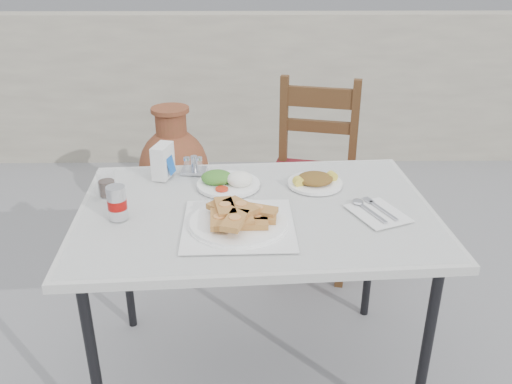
{
  "coord_description": "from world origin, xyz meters",
  "views": [
    {
      "loc": [
        -0.06,
        -1.9,
        1.73
      ],
      "look_at": [
        -0.03,
        -0.03,
        0.85
      ],
      "focal_mm": 38.0,
      "sensor_mm": 36.0,
      "label": 1
    }
  ],
  "objects_px": {
    "napkin_holder": "(163,161)",
    "chair": "(313,174)",
    "condiment_caddy": "(194,167)",
    "salad_rice_plate": "(228,181)",
    "salad_chopped_plate": "(315,180)",
    "cafe_table": "(256,221)",
    "terracotta_urn": "(174,172)",
    "pide_plate": "(238,216)",
    "soda_can": "(117,203)",
    "cola_glass": "(107,185)"
  },
  "relations": [
    {
      "from": "salad_rice_plate",
      "to": "condiment_caddy",
      "type": "relative_size",
      "value": 2.32
    },
    {
      "from": "pide_plate",
      "to": "salad_rice_plate",
      "type": "bearing_deg",
      "value": 98.39
    },
    {
      "from": "salad_chopped_plate",
      "to": "soda_can",
      "type": "relative_size",
      "value": 1.81
    },
    {
      "from": "terracotta_urn",
      "to": "salad_rice_plate",
      "type": "bearing_deg",
      "value": -71.69
    },
    {
      "from": "soda_can",
      "to": "chair",
      "type": "bearing_deg",
      "value": 50.71
    },
    {
      "from": "terracotta_urn",
      "to": "cafe_table",
      "type": "bearing_deg",
      "value": -69.92
    },
    {
      "from": "pide_plate",
      "to": "salad_rice_plate",
      "type": "xyz_separation_m",
      "value": [
        -0.05,
        0.34,
        -0.01
      ]
    },
    {
      "from": "condiment_caddy",
      "to": "terracotta_urn",
      "type": "xyz_separation_m",
      "value": [
        -0.24,
        1.05,
        -0.47
      ]
    },
    {
      "from": "cola_glass",
      "to": "salad_chopped_plate",
      "type": "bearing_deg",
      "value": 5.96
    },
    {
      "from": "pide_plate",
      "to": "napkin_holder",
      "type": "relative_size",
      "value": 2.83
    },
    {
      "from": "soda_can",
      "to": "condiment_caddy",
      "type": "bearing_deg",
      "value": 60.83
    },
    {
      "from": "pide_plate",
      "to": "chair",
      "type": "distance_m",
      "value": 1.18
    },
    {
      "from": "cafe_table",
      "to": "soda_can",
      "type": "xyz_separation_m",
      "value": [
        -0.5,
        -0.08,
        0.12
      ]
    },
    {
      "from": "chair",
      "to": "pide_plate",
      "type": "bearing_deg",
      "value": -96.3
    },
    {
      "from": "terracotta_urn",
      "to": "cola_glass",
      "type": "bearing_deg",
      "value": -93.47
    },
    {
      "from": "cola_glass",
      "to": "condiment_caddy",
      "type": "xyz_separation_m",
      "value": [
        0.32,
        0.22,
        -0.02
      ]
    },
    {
      "from": "pide_plate",
      "to": "chair",
      "type": "height_order",
      "value": "chair"
    },
    {
      "from": "cola_glass",
      "to": "napkin_holder",
      "type": "relative_size",
      "value": 0.71
    },
    {
      "from": "soda_can",
      "to": "terracotta_urn",
      "type": "height_order",
      "value": "soda_can"
    },
    {
      "from": "salad_chopped_plate",
      "to": "cafe_table",
      "type": "bearing_deg",
      "value": -140.48
    },
    {
      "from": "pide_plate",
      "to": "salad_chopped_plate",
      "type": "bearing_deg",
      "value": 48.06
    },
    {
      "from": "cafe_table",
      "to": "salad_chopped_plate",
      "type": "bearing_deg",
      "value": 39.52
    },
    {
      "from": "pide_plate",
      "to": "soda_can",
      "type": "height_order",
      "value": "soda_can"
    },
    {
      "from": "soda_can",
      "to": "cola_glass",
      "type": "height_order",
      "value": "soda_can"
    },
    {
      "from": "salad_rice_plate",
      "to": "napkin_holder",
      "type": "height_order",
      "value": "napkin_holder"
    },
    {
      "from": "pide_plate",
      "to": "salad_rice_plate",
      "type": "height_order",
      "value": "pide_plate"
    },
    {
      "from": "cafe_table",
      "to": "salad_chopped_plate",
      "type": "xyz_separation_m",
      "value": [
        0.25,
        0.2,
        0.08
      ]
    },
    {
      "from": "cafe_table",
      "to": "napkin_holder",
      "type": "relative_size",
      "value": 9.82
    },
    {
      "from": "cola_glass",
      "to": "chair",
      "type": "xyz_separation_m",
      "value": [
        0.91,
        0.82,
        -0.31
      ]
    },
    {
      "from": "salad_rice_plate",
      "to": "terracotta_urn",
      "type": "distance_m",
      "value": 1.34
    },
    {
      "from": "soda_can",
      "to": "cola_glass",
      "type": "distance_m",
      "value": 0.21
    },
    {
      "from": "salad_rice_plate",
      "to": "cola_glass",
      "type": "height_order",
      "value": "cola_glass"
    },
    {
      "from": "pide_plate",
      "to": "napkin_holder",
      "type": "height_order",
      "value": "napkin_holder"
    },
    {
      "from": "salad_chopped_plate",
      "to": "cola_glass",
      "type": "relative_size",
      "value": 2.25
    },
    {
      "from": "pide_plate",
      "to": "condiment_caddy",
      "type": "distance_m",
      "value": 0.52
    },
    {
      "from": "cafe_table",
      "to": "cola_glass",
      "type": "relative_size",
      "value": 13.85
    },
    {
      "from": "napkin_holder",
      "to": "cafe_table",
      "type": "bearing_deg",
      "value": -22.73
    },
    {
      "from": "soda_can",
      "to": "terracotta_urn",
      "type": "xyz_separation_m",
      "value": [
        -0.01,
        1.47,
        -0.5
      ]
    },
    {
      "from": "salad_chopped_plate",
      "to": "condiment_caddy",
      "type": "distance_m",
      "value": 0.53
    },
    {
      "from": "condiment_caddy",
      "to": "salad_rice_plate",
      "type": "bearing_deg",
      "value": -43.67
    },
    {
      "from": "pide_plate",
      "to": "condiment_caddy",
      "type": "relative_size",
      "value": 3.59
    },
    {
      "from": "chair",
      "to": "terracotta_urn",
      "type": "relative_size",
      "value": 1.32
    },
    {
      "from": "salad_chopped_plate",
      "to": "chair",
      "type": "bearing_deg",
      "value": 83.43
    },
    {
      "from": "salad_rice_plate",
      "to": "salad_chopped_plate",
      "type": "xyz_separation_m",
      "value": [
        0.36,
        0.01,
        -0.0
      ]
    },
    {
      "from": "cafe_table",
      "to": "pide_plate",
      "type": "xyz_separation_m",
      "value": [
        -0.06,
        -0.14,
        0.09
      ]
    },
    {
      "from": "condiment_caddy",
      "to": "napkin_holder",
      "type": "bearing_deg",
      "value": -160.68
    },
    {
      "from": "cafe_table",
      "to": "pide_plate",
      "type": "bearing_deg",
      "value": -114.12
    },
    {
      "from": "pide_plate",
      "to": "napkin_holder",
      "type": "xyz_separation_m",
      "value": [
        -0.32,
        0.44,
        0.03
      ]
    },
    {
      "from": "napkin_holder",
      "to": "chair",
      "type": "distance_m",
      "value": 1.02
    },
    {
      "from": "cafe_table",
      "to": "chair",
      "type": "bearing_deg",
      "value": 70.5
    }
  ]
}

